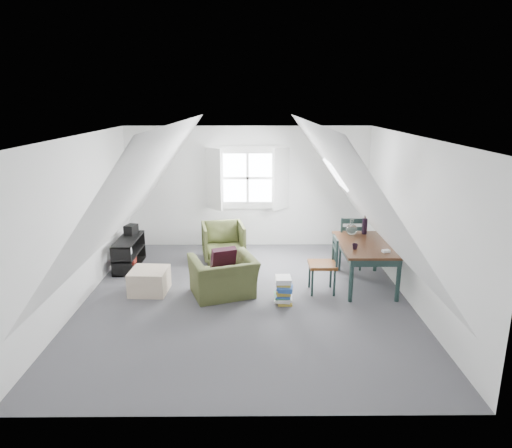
{
  "coord_description": "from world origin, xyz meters",
  "views": [
    {
      "loc": [
        0.11,
        -6.57,
        3.01
      ],
      "look_at": [
        0.16,
        0.6,
        1.04
      ],
      "focal_mm": 32.0,
      "sensor_mm": 36.0,
      "label": 1
    }
  ],
  "objects_px": {
    "ottoman": "(149,281)",
    "media_shelf": "(129,255)",
    "armchair_far": "(224,259)",
    "armchair_near": "(224,295)",
    "dining_chair_far": "(349,241)",
    "magazine_stack": "(284,290)",
    "dining_chair_near": "(325,264)",
    "dining_table": "(366,249)"
  },
  "relations": [
    {
      "from": "media_shelf",
      "to": "magazine_stack",
      "type": "distance_m",
      "value": 3.17
    },
    {
      "from": "ottoman",
      "to": "dining_chair_near",
      "type": "height_order",
      "value": "dining_chair_near"
    },
    {
      "from": "ottoman",
      "to": "dining_chair_near",
      "type": "xyz_separation_m",
      "value": [
        2.81,
        -0.0,
        0.29
      ]
    },
    {
      "from": "armchair_far",
      "to": "media_shelf",
      "type": "distance_m",
      "value": 1.79
    },
    {
      "from": "dining_chair_near",
      "to": "magazine_stack",
      "type": "relative_size",
      "value": 2.26
    },
    {
      "from": "dining_chair_far",
      "to": "magazine_stack",
      "type": "distance_m",
      "value": 2.01
    },
    {
      "from": "dining_table",
      "to": "dining_chair_near",
      "type": "height_order",
      "value": "dining_chair_near"
    },
    {
      "from": "armchair_near",
      "to": "dining_chair_near",
      "type": "distance_m",
      "value": 1.69
    },
    {
      "from": "dining_chair_near",
      "to": "magazine_stack",
      "type": "distance_m",
      "value": 0.84
    },
    {
      "from": "armchair_near",
      "to": "media_shelf",
      "type": "distance_m",
      "value": 2.23
    },
    {
      "from": "armchair_far",
      "to": "dining_chair_far",
      "type": "xyz_separation_m",
      "value": [
        2.33,
        -0.46,
        0.52
      ]
    },
    {
      "from": "armchair_far",
      "to": "media_shelf",
      "type": "xyz_separation_m",
      "value": [
        -1.72,
        -0.41,
        0.25
      ]
    },
    {
      "from": "dining_chair_far",
      "to": "armchair_near",
      "type": "bearing_deg",
      "value": 45.46
    },
    {
      "from": "magazine_stack",
      "to": "dining_chair_far",
      "type": "bearing_deg",
      "value": 49.3
    },
    {
      "from": "armchair_near",
      "to": "dining_chair_far",
      "type": "distance_m",
      "value": 2.59
    },
    {
      "from": "magazine_stack",
      "to": "dining_table",
      "type": "bearing_deg",
      "value": 26.37
    },
    {
      "from": "ottoman",
      "to": "dining_chair_far",
      "type": "relative_size",
      "value": 0.58
    },
    {
      "from": "media_shelf",
      "to": "magazine_stack",
      "type": "xyz_separation_m",
      "value": [
        2.76,
        -1.55,
        -0.04
      ]
    },
    {
      "from": "armchair_near",
      "to": "armchair_far",
      "type": "height_order",
      "value": "armchair_far"
    },
    {
      "from": "dining_chair_far",
      "to": "media_shelf",
      "type": "relative_size",
      "value": 0.92
    },
    {
      "from": "media_shelf",
      "to": "magazine_stack",
      "type": "height_order",
      "value": "media_shelf"
    },
    {
      "from": "armchair_far",
      "to": "dining_chair_far",
      "type": "bearing_deg",
      "value": -21.46
    },
    {
      "from": "armchair_far",
      "to": "ottoman",
      "type": "height_order",
      "value": "ottoman"
    },
    {
      "from": "ottoman",
      "to": "media_shelf",
      "type": "xyz_separation_m",
      "value": [
        -0.63,
        1.13,
        0.06
      ]
    },
    {
      "from": "magazine_stack",
      "to": "armchair_near",
      "type": "bearing_deg",
      "value": 163.2
    },
    {
      "from": "dining_table",
      "to": "dining_chair_far",
      "type": "distance_m",
      "value": 0.83
    },
    {
      "from": "ottoman",
      "to": "media_shelf",
      "type": "distance_m",
      "value": 1.29
    },
    {
      "from": "media_shelf",
      "to": "magazine_stack",
      "type": "bearing_deg",
      "value": -31.22
    },
    {
      "from": "armchair_near",
      "to": "ottoman",
      "type": "relative_size",
      "value": 1.69
    },
    {
      "from": "dining_chair_near",
      "to": "armchair_far",
      "type": "bearing_deg",
      "value": -112.7
    },
    {
      "from": "ottoman",
      "to": "dining_chair_near",
      "type": "bearing_deg",
      "value": -0.1
    },
    {
      "from": "dining_chair_far",
      "to": "magazine_stack",
      "type": "height_order",
      "value": "dining_chair_far"
    },
    {
      "from": "dining_chair_near",
      "to": "dining_table",
      "type": "bearing_deg",
      "value": 130.5
    },
    {
      "from": "dining_table",
      "to": "media_shelf",
      "type": "relative_size",
      "value": 1.36
    },
    {
      "from": "dining_chair_near",
      "to": "media_shelf",
      "type": "bearing_deg",
      "value": -88.88
    },
    {
      "from": "dining_chair_near",
      "to": "magazine_stack",
      "type": "height_order",
      "value": "dining_chair_near"
    },
    {
      "from": "armchair_near",
      "to": "dining_chair_far",
      "type": "bearing_deg",
      "value": -170.67
    },
    {
      "from": "ottoman",
      "to": "magazine_stack",
      "type": "xyz_separation_m",
      "value": [
        2.14,
        -0.42,
        0.01
      ]
    },
    {
      "from": "armchair_near",
      "to": "ottoman",
      "type": "height_order",
      "value": "ottoman"
    },
    {
      "from": "armchair_far",
      "to": "media_shelf",
      "type": "height_order",
      "value": "media_shelf"
    },
    {
      "from": "armchair_near",
      "to": "media_shelf",
      "type": "height_order",
      "value": "media_shelf"
    },
    {
      "from": "armchair_far",
      "to": "dining_chair_far",
      "type": "height_order",
      "value": "dining_chair_far"
    }
  ]
}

